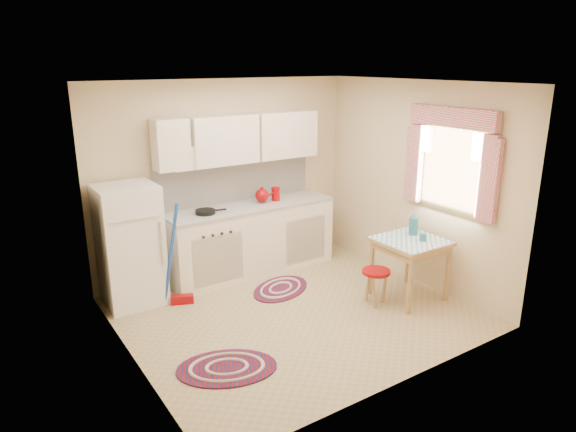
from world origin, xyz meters
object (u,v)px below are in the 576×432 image
at_px(fridge, 130,245).
at_px(stool, 375,287).
at_px(base_cabinets, 251,240).
at_px(table, 409,269).

height_order(fridge, stool, fridge).
height_order(base_cabinets, stool, base_cabinets).
relative_size(table, stool, 1.71).
distance_m(fridge, base_cabinets, 1.62).
bearing_deg(stool, base_cabinets, 113.18).
bearing_deg(fridge, base_cabinets, 1.79).
distance_m(base_cabinets, table, 2.08).
distance_m(fridge, table, 3.24).
xyz_separation_m(fridge, table, (2.75, -1.67, -0.34)).
bearing_deg(base_cabinets, table, -56.21).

